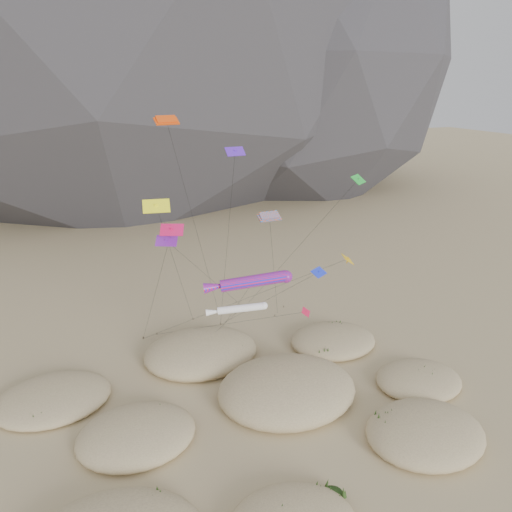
% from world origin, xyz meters
% --- Properties ---
extents(ground, '(500.00, 500.00, 0.00)m').
position_xyz_m(ground, '(0.00, 0.00, 0.00)').
color(ground, '#CCB789').
rests_on(ground, ground).
extents(dunes, '(48.67, 37.03, 4.25)m').
position_xyz_m(dunes, '(-2.64, 3.61, 0.73)').
color(dunes, '#CCB789').
rests_on(dunes, ground).
extents(dune_grass, '(42.82, 28.95, 1.45)m').
position_xyz_m(dune_grass, '(-1.30, 3.87, 0.85)').
color(dune_grass, black).
rests_on(dune_grass, ground).
extents(kite_stakes, '(21.24, 8.33, 0.30)m').
position_xyz_m(kite_stakes, '(1.45, 24.03, 0.15)').
color(kite_stakes, '#3F2D1E').
rests_on(kite_stakes, ground).
extents(rainbow_tube_kite, '(9.08, 16.09, 13.72)m').
position_xyz_m(rainbow_tube_kite, '(-0.17, 7.99, 12.70)').
color(rainbow_tube_kite, '#FF1A39').
rests_on(rainbow_tube_kite, ground).
extents(white_tube_kite, '(6.32, 13.01, 10.23)m').
position_xyz_m(white_tube_kite, '(-1.32, 8.59, 9.58)').
color(white_tube_kite, white).
rests_on(white_tube_kite, ground).
extents(orange_parafoil, '(9.84, 11.67, 28.62)m').
position_xyz_m(orange_parafoil, '(-5.72, 17.10, 27.75)').
color(orange_parafoil, '#D7400B').
rests_on(orange_parafoil, ground).
extents(multi_parafoil, '(8.31, 13.14, 18.84)m').
position_xyz_m(multi_parafoil, '(3.46, 11.49, 18.16)').
color(multi_parafoil, '#FF5C1A').
rests_on(multi_parafoil, ground).
extents(delta_kites, '(25.75, 20.36, 25.48)m').
position_xyz_m(delta_kites, '(1.33, 10.44, 16.99)').
color(delta_kites, yellow).
rests_on(delta_kites, ground).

